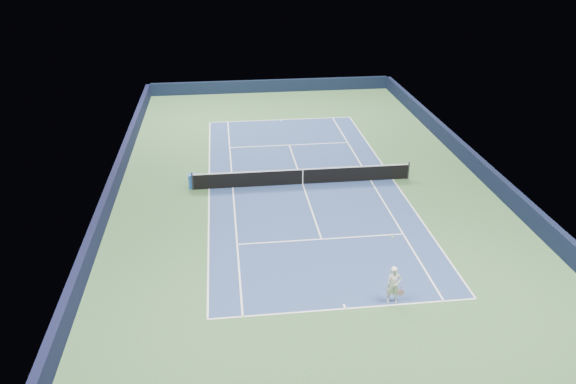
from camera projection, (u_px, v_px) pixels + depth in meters
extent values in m
plane|color=#345930|center=(303.00, 184.00, 33.11)|extent=(40.00, 40.00, 0.00)
cube|color=black|center=(271.00, 86.00, 50.56)|extent=(22.00, 0.35, 1.10)
cube|color=black|center=(479.00, 167.00, 34.04)|extent=(0.35, 40.00, 1.10)
cube|color=black|center=(113.00, 185.00, 31.69)|extent=(0.35, 40.00, 1.10)
cube|color=navy|center=(303.00, 184.00, 33.11)|extent=(10.97, 23.77, 0.01)
cube|color=white|center=(281.00, 120.00, 43.71)|extent=(10.97, 0.08, 0.00)
cube|color=white|center=(345.00, 309.00, 22.50)|extent=(10.97, 0.08, 0.00)
cube|color=white|center=(393.00, 179.00, 33.70)|extent=(0.08, 23.77, 0.00)
cube|color=white|center=(209.00, 189.00, 32.51)|extent=(0.08, 23.77, 0.00)
cube|color=white|center=(371.00, 180.00, 33.55)|extent=(0.08, 23.77, 0.00)
cube|color=white|center=(233.00, 188.00, 32.66)|extent=(0.08, 23.77, 0.00)
cube|color=white|center=(289.00, 145.00, 38.82)|extent=(8.23, 0.08, 0.00)
cube|color=white|center=(321.00, 239.00, 27.39)|extent=(8.23, 0.08, 0.00)
cube|color=white|center=(303.00, 184.00, 33.10)|extent=(0.08, 12.80, 0.00)
cube|color=white|center=(281.00, 120.00, 43.58)|extent=(0.08, 0.30, 0.00)
cube|color=white|center=(344.00, 306.00, 22.63)|extent=(0.08, 0.30, 0.00)
cylinder|color=black|center=(193.00, 181.00, 32.18)|extent=(0.10, 0.10, 1.07)
cylinder|color=black|center=(408.00, 170.00, 33.57)|extent=(0.10, 0.10, 1.07)
cube|color=black|center=(303.00, 177.00, 32.91)|extent=(12.80, 0.03, 0.91)
cube|color=white|center=(303.00, 169.00, 32.70)|extent=(12.80, 0.04, 0.06)
cube|color=white|center=(303.00, 177.00, 32.91)|extent=(0.05, 0.04, 0.91)
cube|color=#1C4EA9|center=(193.00, 181.00, 32.52)|extent=(0.51, 0.47, 0.83)
cube|color=silver|center=(198.00, 180.00, 32.53)|extent=(0.05, 0.37, 0.37)
imported|color=silver|center=(394.00, 285.00, 22.56)|extent=(0.61, 0.41, 1.64)
cylinder|color=#C881A0|center=(401.00, 288.00, 22.61)|extent=(0.03, 0.03, 0.27)
cylinder|color=black|center=(401.00, 293.00, 22.71)|extent=(0.27, 0.02, 0.27)
cylinder|color=pink|center=(401.00, 293.00, 22.71)|extent=(0.29, 0.03, 0.29)
sphere|color=#CFE330|center=(392.00, 238.00, 22.76)|extent=(0.07, 0.07, 0.07)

